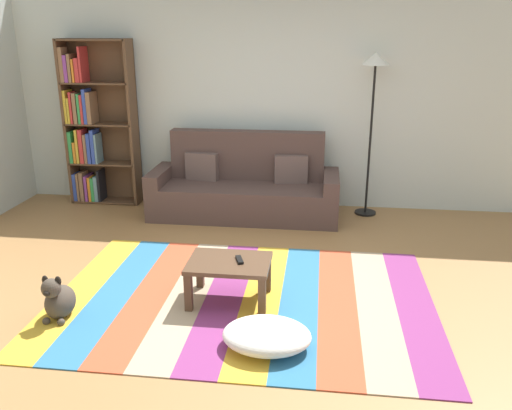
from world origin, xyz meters
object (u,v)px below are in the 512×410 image
at_px(coffee_table, 229,268).
at_px(dog, 59,300).
at_px(pouf, 267,335).
at_px(tv_remote, 240,260).
at_px(couch, 245,188).
at_px(standing_lamp, 374,81).
at_px(bookshelf, 93,128).

bearing_deg(coffee_table, dog, -161.22).
relative_size(pouf, tv_remote, 4.27).
xyz_separation_m(couch, coffee_table, (0.19, -2.19, -0.04)).
distance_m(coffee_table, dog, 1.37).
bearing_deg(pouf, tv_remote, 114.14).
distance_m(pouf, tv_remote, 0.78).
bearing_deg(coffee_table, pouf, -59.46).
xyz_separation_m(pouf, tv_remote, (-0.30, 0.66, 0.28)).
relative_size(pouf, standing_lamp, 0.33).
relative_size(dog, tv_remote, 2.65).
height_order(pouf, dog, dog).
bearing_deg(bookshelf, dog, -72.73).
bearing_deg(bookshelf, tv_remote, -47.16).
distance_m(bookshelf, dog, 3.16).
bearing_deg(tv_remote, bookshelf, 113.85).
height_order(coffee_table, tv_remote, tv_remote).
distance_m(bookshelf, pouf, 4.14).
bearing_deg(pouf, coffee_table, 120.54).
relative_size(bookshelf, pouf, 3.24).
bearing_deg(standing_lamp, bookshelf, 178.86).
bearing_deg(tv_remote, couch, 78.14).
height_order(couch, dog, couch).
height_order(bookshelf, pouf, bookshelf).
xyz_separation_m(bookshelf, dog, (0.90, -2.91, -0.83)).
relative_size(couch, pouf, 3.53).
bearing_deg(dog, standing_lamp, 47.70).
xyz_separation_m(bookshelf, tv_remote, (2.28, -2.46, -0.61)).
distance_m(dog, tv_remote, 1.46).
relative_size(coffee_table, tv_remote, 4.51).
relative_size(bookshelf, dog, 5.22).
bearing_deg(bookshelf, standing_lamp, -1.14).
bearing_deg(couch, standing_lamp, 8.14).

